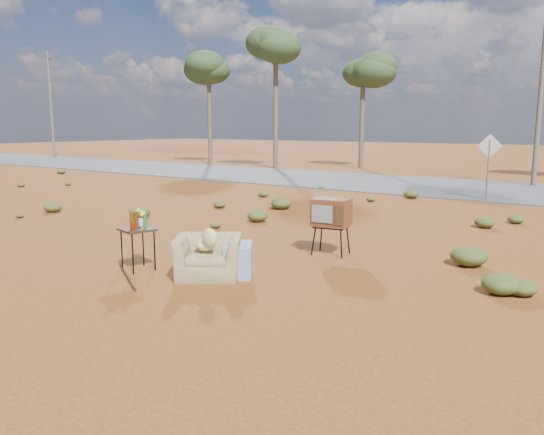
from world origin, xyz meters
The scene contains 14 objects.
ground centered at (0.00, 0.00, 0.00)m, with size 140.00×140.00×0.00m, color brown.
highway centered at (0.00, 15.00, 0.02)m, with size 140.00×7.00×0.04m, color #565659.
dirt_mound centered at (-30.00, 34.00, 0.00)m, with size 26.00×18.00×2.00m, color brown.
armchair centered at (0.20, -0.08, 0.43)m, with size 1.33×1.34×0.91m.
tv_unit centered at (0.99, 2.38, 0.81)m, with size 0.76×0.65×1.08m.
side_table centered at (-1.17, -0.47, 0.75)m, with size 0.61×0.61×1.02m.
rusty_bar centered at (-0.98, -0.91, 0.02)m, with size 0.05×0.05×1.71m, color #4A1F13.
road_sign centered at (1.50, 12.00, 1.50)m, with size 0.78×0.06×2.19m.
eucalyptus_far_left centered at (-18.00, 20.00, 5.94)m, with size 3.20×3.20×7.10m.
eucalyptus_left centered at (-12.00, 19.00, 6.92)m, with size 3.20×3.20×8.10m.
eucalyptus_near_left centered at (-8.00, 22.00, 5.45)m, with size 3.20×3.20×6.60m.
utility_pole_west centered at (-32.00, 17.50, 4.15)m, with size 1.40×0.20×8.00m.
utility_pole_center centered at (2.00, 17.50, 4.15)m, with size 1.40×0.20×8.00m.
scrub_patch centered at (-0.82, 4.41, 0.14)m, with size 17.49×8.07×0.33m.
Camera 1 is at (5.85, -6.36, 2.44)m, focal length 35.00 mm.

